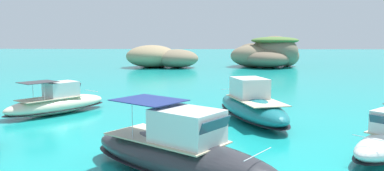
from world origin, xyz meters
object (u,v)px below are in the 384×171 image
Objects in this scene: islet_small at (159,58)px; motorboat_teal at (251,106)px; motorboat_charcoal at (179,153)px; islet_large at (267,54)px; motorboat_cream at (57,103)px.

motorboat_teal is at bearing -74.90° from islet_small.
motorboat_charcoal is (9.50, -64.97, -1.06)m from islet_small.
motorboat_charcoal is at bearing -102.21° from islet_large.
islet_large is 68.65m from motorboat_charcoal.
motorboat_cream is at bearing 173.76° from motorboat_teal.
islet_small is at bearing 105.10° from motorboat_teal.
motorboat_teal is at bearing 68.65° from motorboat_charcoal.
motorboat_teal is (4.75, 12.14, 0.02)m from motorboat_charcoal.
islet_small reaches higher than motorboat_teal.
islet_small reaches higher than motorboat_charcoal.
motorboat_charcoal is 0.92× the size of motorboat_teal.
motorboat_cream is 16.34m from motorboat_teal.
motorboat_charcoal reaches higher than motorboat_cream.
motorboat_charcoal is at bearing -50.45° from motorboat_cream.
motorboat_teal reaches higher than motorboat_cream.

